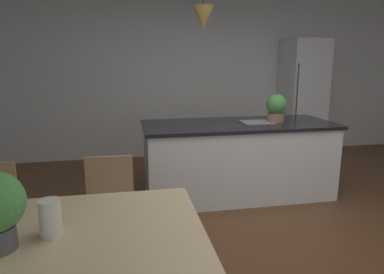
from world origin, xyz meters
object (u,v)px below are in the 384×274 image
at_px(dining_table, 10,249).
at_px(vase_on_dining_table, 50,218).
at_px(potted_plant_on_island, 276,108).
at_px(chair_far_right, 110,209).
at_px(refrigerator, 302,98).
at_px(kitchen_island, 238,158).

xyz_separation_m(dining_table, vase_on_dining_table, (0.21, -0.01, 0.16)).
xyz_separation_m(potted_plant_on_island, vase_on_dining_table, (-2.17, -2.10, -0.23)).
bearing_deg(potted_plant_on_island, chair_far_right, -148.04).
xyz_separation_m(refrigerator, vase_on_dining_table, (-3.39, -3.70, -0.15)).
relative_size(kitchen_island, vase_on_dining_table, 11.93).
xyz_separation_m(dining_table, kitchen_island, (1.91, 2.10, -0.23)).
distance_m(chair_far_right, refrigerator, 4.26).
height_order(chair_far_right, potted_plant_on_island, potted_plant_on_island).
xyz_separation_m(kitchen_island, refrigerator, (1.69, 1.60, 0.53)).
bearing_deg(dining_table, refrigerator, 45.75).
distance_m(kitchen_island, refrigerator, 2.39).
height_order(chair_far_right, refrigerator, refrigerator).
xyz_separation_m(dining_table, refrigerator, (3.60, 3.70, 0.30)).
bearing_deg(refrigerator, kitchen_island, -136.54).
bearing_deg(kitchen_island, refrigerator, 43.46).
bearing_deg(kitchen_island, chair_far_right, -140.53).
distance_m(refrigerator, vase_on_dining_table, 5.03).
bearing_deg(chair_far_right, kitchen_island, 39.47).
relative_size(dining_table, refrigerator, 1.00).
relative_size(kitchen_island, refrigerator, 1.15).
bearing_deg(kitchen_island, potted_plant_on_island, -0.00).
bearing_deg(dining_table, chair_far_right, 63.38).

